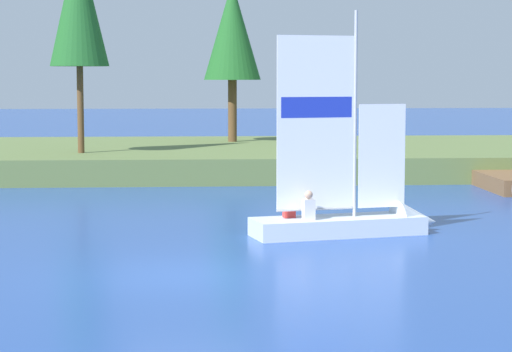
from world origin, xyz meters
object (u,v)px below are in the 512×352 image
object	(u,v)px
wooden_dock	(512,182)
shoreline_tree_centre	(232,32)
shoreline_tree_midleft	(79,2)
sailboat	(363,215)

from	to	relation	value
wooden_dock	shoreline_tree_centre	bearing A→B (deg)	129.34
shoreline_tree_midleft	shoreline_tree_centre	distance (m)	8.68
sailboat	shoreline_tree_midleft	bearing A→B (deg)	107.64
wooden_dock	sailboat	xyz separation A→B (m)	(-6.76, -9.19, 0.19)
sailboat	shoreline_tree_centre	bearing A→B (deg)	83.55
shoreline_tree_midleft	shoreline_tree_centre	bearing A→B (deg)	45.62
wooden_dock	shoreline_tree_midleft	bearing A→B (deg)	161.90
shoreline_tree_midleft	wooden_dock	bearing A→B (deg)	-18.10
shoreline_tree_centre	sailboat	bearing A→B (deg)	-83.35
wooden_dock	sailboat	size ratio (longest dim) A/B	0.73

